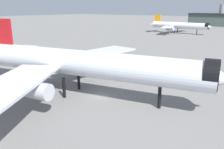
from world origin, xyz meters
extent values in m
plane|color=slate|center=(0.00, 0.00, 0.00)|extent=(900.00, 900.00, 0.00)
cylinder|color=silver|center=(-3.37, -1.46, 6.67)|extent=(49.53, 16.13, 5.13)
cone|color=silver|center=(20.82, 4.10, 6.67)|extent=(6.63, 6.17, 5.03)
cylinder|color=black|center=(19.82, 3.87, 7.06)|extent=(3.41, 5.57, 5.18)
cube|color=silver|center=(-10.17, 11.07, 6.03)|extent=(9.88, 22.95, 0.41)
cylinder|color=#B7BAC1|center=(-8.41, 8.72, 4.34)|extent=(7.41, 4.31, 2.82)
cube|color=silver|center=(-4.01, -15.71, 6.03)|extent=(18.30, 23.24, 0.41)
cylinder|color=#B7BAC1|center=(-3.45, -12.83, 4.34)|extent=(7.41, 4.31, 2.82)
cube|color=red|center=(-23.68, -6.14, 10.78)|extent=(5.92, 1.84, 8.21)
cube|color=silver|center=(-25.94, -0.75, 7.19)|extent=(6.36, 9.71, 0.31)
cylinder|color=black|center=(12.11, 2.10, 2.05)|extent=(0.62, 0.62, 4.11)
cylinder|color=black|center=(-6.39, 0.61, 2.05)|extent=(0.62, 0.62, 4.11)
cylinder|color=black|center=(-5.18, -4.65, 2.05)|extent=(0.62, 0.62, 4.11)
cylinder|color=silver|center=(-33.82, 124.32, 5.45)|extent=(39.52, 5.62, 4.19)
cone|color=silver|center=(-14.14, 123.60, 5.45)|extent=(4.76, 4.27, 4.11)
cone|color=silver|center=(-53.51, 125.03, 5.45)|extent=(5.59, 4.18, 3.98)
cylinder|color=black|center=(-14.98, 123.63, 5.77)|extent=(2.04, 4.30, 4.24)
cube|color=silver|center=(-36.46, 135.38, 4.93)|extent=(12.01, 18.82, 0.34)
cylinder|color=#B7BAC1|center=(-35.60, 133.22, 3.54)|extent=(5.60, 2.50, 2.31)
cube|color=silver|center=(-37.26, 113.47, 4.93)|extent=(10.93, 18.78, 0.34)
cylinder|color=#B7BAC1|center=(-36.23, 115.56, 3.54)|extent=(5.60, 2.50, 2.31)
cube|color=orange|center=(-50.36, 124.92, 8.81)|extent=(4.74, 0.59, 6.71)
cube|color=silver|center=(-50.98, 129.54, 5.87)|extent=(3.80, 7.22, 0.25)
cube|color=silver|center=(-51.31, 120.35, 5.87)|extent=(3.80, 7.22, 0.25)
cylinder|color=black|center=(-21.22, 123.86, 1.68)|extent=(0.50, 0.50, 3.35)
cylinder|color=black|center=(-35.71, 126.59, 1.68)|extent=(0.50, 0.50, 3.35)
cylinder|color=black|center=(-35.87, 122.19, 1.68)|extent=(0.50, 0.50, 3.35)
cylinder|color=#939399|center=(-26.99, 212.35, 10.18)|extent=(6.54, 6.54, 20.37)
camera|label=1|loc=(28.83, -33.57, 17.27)|focal=37.56mm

